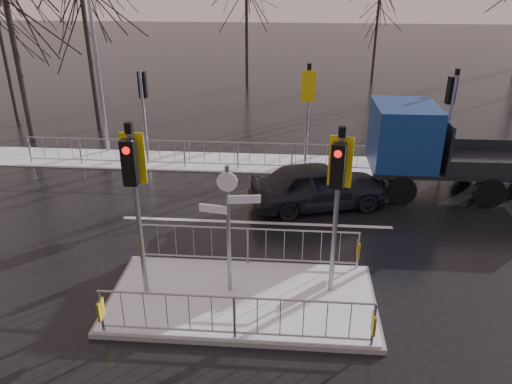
# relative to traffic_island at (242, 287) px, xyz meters

# --- Properties ---
(ground) EXTENTS (120.00, 120.00, 0.00)m
(ground) POSITION_rel_traffic_island_xyz_m (0.01, -0.01, -0.39)
(ground) COLOR black
(ground) RESTS_ON ground
(snow_verge) EXTENTS (30.00, 2.00, 0.04)m
(snow_verge) POSITION_rel_traffic_island_xyz_m (0.01, 8.59, -0.37)
(snow_verge) COLOR white
(snow_verge) RESTS_ON ground
(lane_markings) EXTENTS (8.00, 11.38, 0.01)m
(lane_markings) POSITION_rel_traffic_island_xyz_m (0.01, -0.34, -0.39)
(lane_markings) COLOR silver
(lane_markings) RESTS_ON ground
(traffic_island) EXTENTS (6.00, 3.04, 4.15)m
(traffic_island) POSITION_rel_traffic_island_xyz_m (0.00, 0.00, 0.00)
(traffic_island) COLOR slate
(traffic_island) RESTS_ON ground
(far_kerb_fixtures) EXTENTS (18.00, 0.65, 3.83)m
(far_kerb_fixtures) POSITION_rel_traffic_island_xyz_m (0.31, 8.08, 0.63)
(far_kerb_fixtures) COLOR gray
(far_kerb_fixtures) RESTS_ON ground
(car_far_lane) EXTENTS (4.52, 2.82, 1.43)m
(car_far_lane) POSITION_rel_traffic_island_xyz_m (1.86, 5.05, 0.33)
(car_far_lane) COLOR black
(car_far_lane) RESTS_ON ground
(flatbed_truck) EXTENTS (6.41, 2.37, 2.97)m
(flatbed_truck) POSITION_rel_traffic_island_xyz_m (5.48, 6.46, 1.19)
(flatbed_truck) COLOR black
(flatbed_truck) RESTS_ON ground
(tree_near_b) EXTENTS (4.00, 4.00, 7.55)m
(tree_near_b) POSITION_rel_traffic_island_xyz_m (-7.99, 12.49, 4.76)
(tree_near_b) COLOR black
(tree_near_b) RESTS_ON ground
(tree_far_a) EXTENTS (3.75, 3.75, 7.08)m
(tree_far_a) POSITION_rel_traffic_island_xyz_m (-1.99, 21.99, 4.43)
(tree_far_a) COLOR black
(tree_far_a) RESTS_ON ground
(tree_far_b) EXTENTS (3.25, 3.25, 6.14)m
(tree_far_b) POSITION_rel_traffic_island_xyz_m (6.01, 23.99, 3.79)
(tree_far_b) COLOR black
(tree_far_b) RESTS_ON ground
(street_lamp_left) EXTENTS (1.25, 0.18, 8.20)m
(street_lamp_left) POSITION_rel_traffic_island_xyz_m (-6.42, 9.49, 4.10)
(street_lamp_left) COLOR gray
(street_lamp_left) RESTS_ON ground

